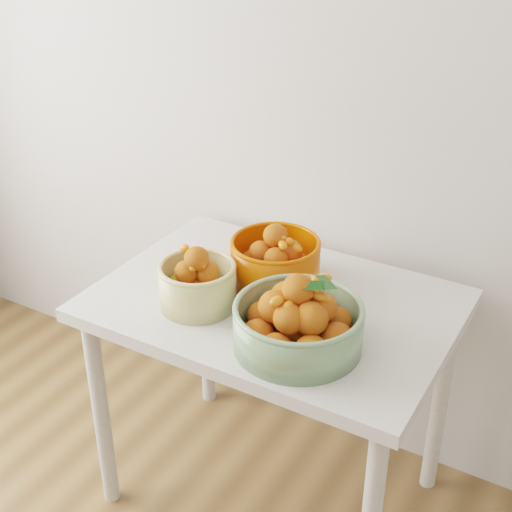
% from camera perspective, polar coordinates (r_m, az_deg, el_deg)
% --- Properties ---
extents(table, '(1.00, 0.70, 0.75)m').
position_cam_1_polar(table, '(2.07, 1.43, -5.73)').
color(table, silver).
rests_on(table, ground).
extents(bowl_cream, '(0.26, 0.26, 0.18)m').
position_cam_1_polar(bowl_cream, '(1.97, -4.72, -2.20)').
color(bowl_cream, '#D1C27C').
rests_on(bowl_cream, table).
extents(bowl_green, '(0.36, 0.36, 0.21)m').
position_cam_1_polar(bowl_green, '(1.80, 3.39, -5.32)').
color(bowl_green, gray).
rests_on(bowl_green, table).
extents(bowl_orange, '(0.33, 0.33, 0.19)m').
position_cam_1_polar(bowl_orange, '(2.06, 1.55, -0.42)').
color(bowl_orange, '#D04102').
rests_on(bowl_orange, table).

